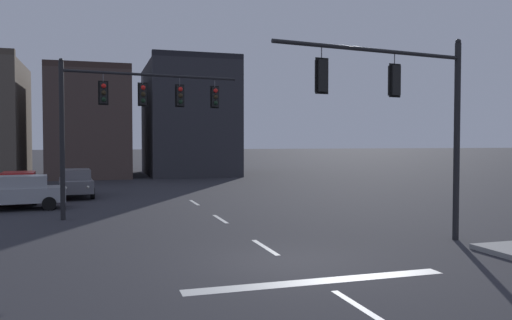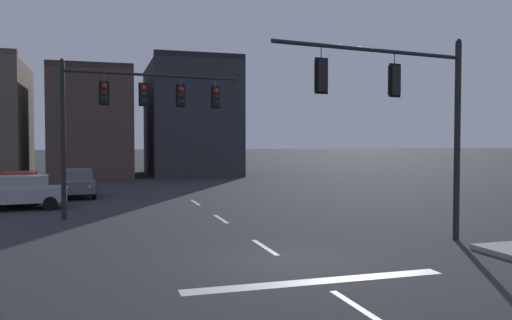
{
  "view_description": "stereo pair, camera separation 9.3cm",
  "coord_description": "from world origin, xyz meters",
  "px_view_note": "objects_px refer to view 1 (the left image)",
  "views": [
    {
      "loc": [
        -4.87,
        -12.82,
        3.24
      ],
      "look_at": [
        0.13,
        3.36,
        2.63
      ],
      "focal_mm": 36.07,
      "sensor_mm": 36.0,
      "label": 1
    },
    {
      "loc": [
        -4.78,
        -12.85,
        3.24
      ],
      "look_at": [
        0.13,
        3.36,
        2.63
      ],
      "focal_mm": 36.07,
      "sensor_mm": 36.0,
      "label": 2
    }
  ],
  "objects_px": {
    "signal_mast_far_side": "(128,107)",
    "car_lot_nearside": "(17,192)",
    "signal_mast_near_side": "(409,104)",
    "car_lot_farside": "(76,182)",
    "car_lot_middle": "(18,186)"
  },
  "relations": [
    {
      "from": "car_lot_nearside",
      "to": "signal_mast_near_side",
      "type": "bearing_deg",
      "value": -44.39
    },
    {
      "from": "signal_mast_far_side",
      "to": "car_lot_farside",
      "type": "bearing_deg",
      "value": 106.05
    },
    {
      "from": "signal_mast_near_side",
      "to": "signal_mast_far_side",
      "type": "bearing_deg",
      "value": 131.7
    },
    {
      "from": "signal_mast_near_side",
      "to": "car_lot_nearside",
      "type": "relative_size",
      "value": 1.49
    },
    {
      "from": "signal_mast_far_side",
      "to": "car_lot_middle",
      "type": "xyz_separation_m",
      "value": [
        -5.32,
        6.83,
        -3.88
      ]
    },
    {
      "from": "signal_mast_near_side",
      "to": "signal_mast_far_side",
      "type": "relative_size",
      "value": 0.89
    },
    {
      "from": "signal_mast_near_side",
      "to": "car_lot_middle",
      "type": "relative_size",
      "value": 1.5
    },
    {
      "from": "signal_mast_near_side",
      "to": "car_lot_nearside",
      "type": "height_order",
      "value": "signal_mast_near_side"
    },
    {
      "from": "car_lot_middle",
      "to": "car_lot_farside",
      "type": "distance_m",
      "value": 3.4
    },
    {
      "from": "signal_mast_near_side",
      "to": "signal_mast_far_side",
      "type": "xyz_separation_m",
      "value": [
        -7.98,
        8.95,
        0.34
      ]
    },
    {
      "from": "signal_mast_near_side",
      "to": "signal_mast_far_side",
      "type": "distance_m",
      "value": 12.0
    },
    {
      "from": "signal_mast_far_side",
      "to": "car_lot_nearside",
      "type": "distance_m",
      "value": 7.32
    },
    {
      "from": "car_lot_nearside",
      "to": "car_lot_middle",
      "type": "height_order",
      "value": "same"
    },
    {
      "from": "signal_mast_far_side",
      "to": "car_lot_farside",
      "type": "xyz_separation_m",
      "value": [
        -2.52,
        8.77,
        -3.88
      ]
    },
    {
      "from": "car_lot_middle",
      "to": "car_lot_farside",
      "type": "bearing_deg",
      "value": 34.7
    }
  ]
}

